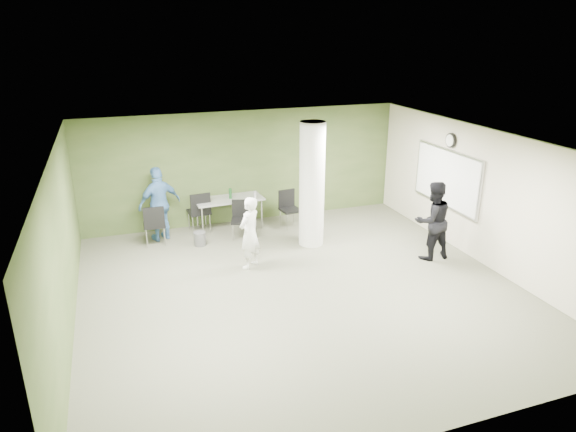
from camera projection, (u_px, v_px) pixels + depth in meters
name	position (u px, v px, depth m)	size (l,w,h in m)	color
floor	(301.00, 289.00, 9.71)	(8.00, 8.00, 0.00)	#4B4C3B
ceiling	(302.00, 143.00, 8.75)	(8.00, 8.00, 0.00)	white
wall_back	(245.00, 167.00, 12.78)	(8.00, 0.02, 2.80)	#3A5025
wall_left	(62.00, 250.00, 7.99)	(0.02, 8.00, 2.80)	#3A5025
wall_right_cream	(485.00, 197.00, 10.47)	(0.02, 8.00, 2.80)	beige
column	(312.00, 185.00, 11.31)	(0.56, 0.56, 2.80)	silver
whiteboard	(446.00, 178.00, 11.48)	(0.05, 2.30, 1.30)	silver
wall_clock	(451.00, 140.00, 11.19)	(0.06, 0.32, 0.32)	black
folding_table	(229.00, 200.00, 12.43)	(1.67, 0.80, 1.03)	gray
wastebasket	(200.00, 239.00, 11.64)	(0.27, 0.27, 0.32)	#4C4C4C
chair_back_left	(154.00, 222.00, 11.50)	(0.50, 0.50, 0.96)	black
chair_back_right	(200.00, 209.00, 12.24)	(0.54, 0.54, 1.01)	black
chair_table_left	(241.00, 216.00, 12.00)	(0.55, 0.55, 0.88)	black
chair_table_right	(289.00, 206.00, 12.67)	(0.51, 0.51, 0.91)	black
woman_white	(250.00, 233.00, 10.37)	(0.55, 0.36, 1.51)	white
man_black	(432.00, 221.00, 10.77)	(0.83, 0.64, 1.70)	black
man_blue	(160.00, 204.00, 11.75)	(1.02, 0.42, 1.74)	teal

